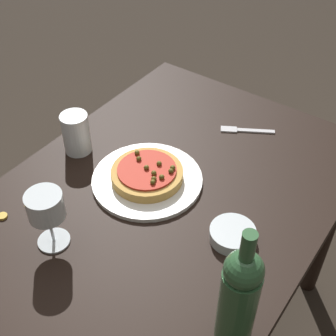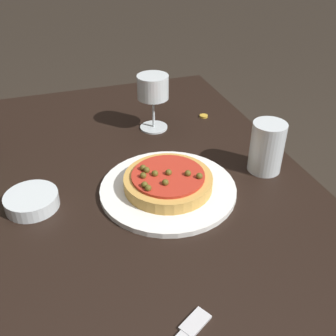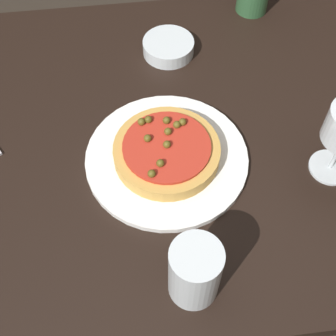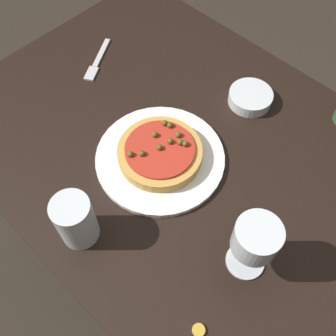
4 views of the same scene
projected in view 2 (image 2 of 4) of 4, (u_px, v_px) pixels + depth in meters
The scene contains 7 objects.
dining_table at pixel (136, 219), 0.93m from camera, with size 1.17×0.79×0.72m.
dinner_plate at pixel (168, 189), 0.85m from camera, with size 0.29×0.29×0.01m.
pizza at pixel (168, 181), 0.84m from camera, with size 0.19×0.19×0.04m.
wine_glass at pixel (153, 90), 1.03m from camera, with size 0.08×0.08×0.15m.
water_cup at pixel (267, 147), 0.89m from camera, with size 0.08×0.08×0.12m.
side_bowl at pixel (32, 201), 0.80m from camera, with size 0.11×0.11×0.03m.
bottle_cap at pixel (204, 116), 1.15m from camera, with size 0.02×0.02×0.01m.
Camera 2 is at (0.69, -0.15, 1.24)m, focal length 42.00 mm.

